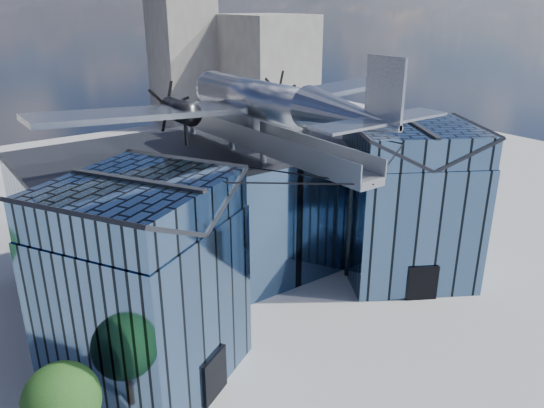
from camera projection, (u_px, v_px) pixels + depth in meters
ground_plane at (289, 309)px, 36.79m from camera, size 120.00×120.00×0.00m
museum at (242, 210)px, 39.20m from camera, size 32.88×24.50×17.60m
bg_towers at (73, 79)px, 72.20m from camera, size 77.00×24.50×26.00m
tree_plaza_w at (62, 401)px, 23.23m from camera, size 4.35×4.35×5.34m
tree_plaza_e at (472, 193)px, 47.66m from camera, size 3.84×3.84×5.68m
tree_side_e at (441, 157)px, 59.01m from camera, size 3.65×3.65×5.53m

